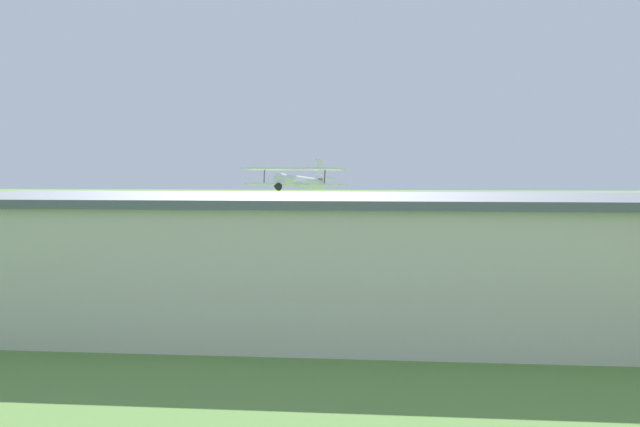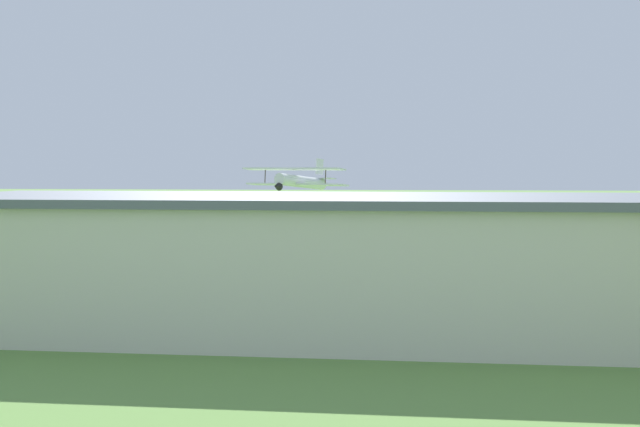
{
  "view_description": "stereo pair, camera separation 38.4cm",
  "coord_description": "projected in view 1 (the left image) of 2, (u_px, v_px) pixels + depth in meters",
  "views": [
    {
      "loc": [
        -2.6,
        66.26,
        7.08
      ],
      "look_at": [
        2.9,
        10.34,
        3.99
      ],
      "focal_mm": 46.7,
      "sensor_mm": 36.0,
      "label": 1
    },
    {
      "loc": [
        -2.98,
        66.22,
        7.08
      ],
      "look_at": [
        2.9,
        10.34,
        3.99
      ],
      "focal_mm": 46.7,
      "sensor_mm": 36.0,
      "label": 2
    }
  ],
  "objects": [
    {
      "name": "ground_plane",
      "position": [
        369.0,
        256.0,
        66.49
      ],
      "size": [
        400.0,
        400.0,
        0.0
      ],
      "primitive_type": "plane",
      "color": "#608C42"
    },
    {
      "name": "biplane",
      "position": [
        298.0,
        180.0,
        65.61
      ],
      "size": [
        8.7,
        7.45,
        3.46
      ],
      "color": "silver"
    },
    {
      "name": "person_crossing_taxiway",
      "position": [
        40.0,
        278.0,
        47.22
      ],
      "size": [
        0.44,
        0.44,
        1.65
      ],
      "color": "#B23333",
      "rests_on": "ground_plane"
    },
    {
      "name": "person_at_fence_line",
      "position": [
        588.0,
        269.0,
        50.94
      ],
      "size": [
        0.45,
        0.45,
        1.75
      ],
      "color": "#3F3F47",
      "rests_on": "ground_plane"
    },
    {
      "name": "hangar",
      "position": [
        361.0,
        263.0,
        36.3
      ],
      "size": [
        37.42,
        12.76,
        5.87
      ],
      "color": "beige",
      "rests_on": "ground_plane"
    }
  ]
}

